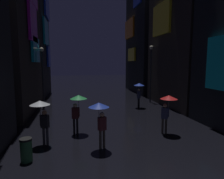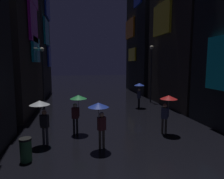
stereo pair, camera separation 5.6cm
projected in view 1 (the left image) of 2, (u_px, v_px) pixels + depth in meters
building_left_mid at (5, 24)px, 15.26m from camera, size 4.25×8.77×13.55m
building_left_far at (28, 35)px, 23.41m from camera, size 4.25×7.60×14.20m
building_right_far at (148, 33)px, 26.31m from camera, size 4.25×7.84×15.43m
pedestrian_near_crossing_blue at (100, 113)px, 8.68m from camera, size 0.90×0.90×2.12m
pedestrian_midstreet_centre_blue at (139, 89)px, 16.94m from camera, size 0.90×0.90×2.12m
pedestrian_far_right_green at (78, 103)px, 10.66m from camera, size 0.90×0.90×2.12m
pedestrian_foreground_left_clear at (42, 110)px, 9.10m from camera, size 0.90×0.90×2.12m
pedestrian_midstreet_left_red at (167, 104)px, 10.60m from camera, size 0.90×0.90×2.12m
streetlamp_right_far at (151, 67)px, 19.30m from camera, size 0.36×0.36×5.48m
streetlamp_left_far at (43, 70)px, 17.20m from camera, size 0.36×0.36×5.14m
trash_bin at (26, 150)px, 7.74m from camera, size 0.46×0.46×0.93m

